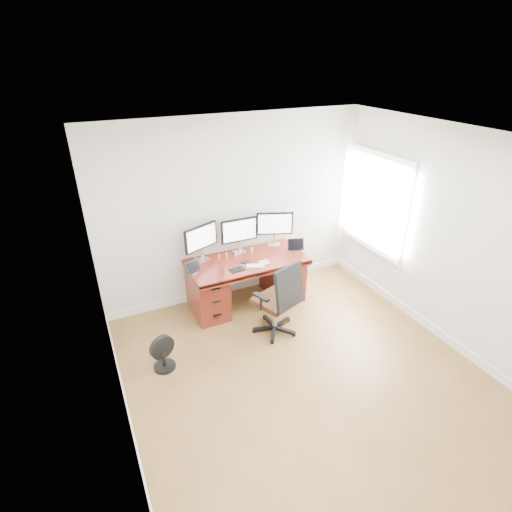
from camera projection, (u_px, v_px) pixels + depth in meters
name	position (u px, v px, depth m)	size (l,w,h in m)	color
ground	(311.00, 383.00, 4.62)	(4.50, 4.50, 0.00)	brown
back_wall	(234.00, 210.00, 5.80)	(4.00, 0.10, 2.70)	silver
right_wall	(454.00, 242.00, 4.83)	(0.10, 4.50, 2.70)	silver
desk	(246.00, 280.00, 5.90)	(1.70, 0.80, 0.75)	#581A11
office_chair	(278.00, 310.00, 5.29)	(0.73, 0.73, 1.07)	black
floor_fan	(163.00, 353.00, 4.74)	(0.31, 0.26, 0.45)	black
monitor_left	(201.00, 239.00, 5.55)	(0.52, 0.24, 0.53)	silver
monitor_center	(239.00, 231.00, 5.77)	(0.55, 0.14, 0.53)	silver
monitor_right	(275.00, 225.00, 5.99)	(0.53, 0.23, 0.53)	silver
tablet_left	(193.00, 268.00, 5.33)	(0.24, 0.18, 0.19)	silver
tablet_right	(296.00, 246.00, 5.93)	(0.25, 0.14, 0.19)	silver
keyboard	(255.00, 266.00, 5.54)	(0.25, 0.11, 0.01)	white
trackpad	(264.00, 262.00, 5.63)	(0.13, 0.13, 0.01)	silver
drawing_tablet	(237.00, 270.00, 5.44)	(0.20, 0.13, 0.01)	black
phone	(245.00, 262.00, 5.64)	(0.14, 0.07, 0.01)	black
figurine_brown	(219.00, 257.00, 5.67)	(0.04, 0.04, 0.10)	brown
figurine_orange	(227.00, 255.00, 5.71)	(0.04, 0.04, 0.10)	#E38B51
figurine_pink	(236.00, 254.00, 5.77)	(0.04, 0.04, 0.10)	#DB678F
figurine_yellow	(252.00, 250.00, 5.87)	(0.04, 0.04, 0.10)	#DFC270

